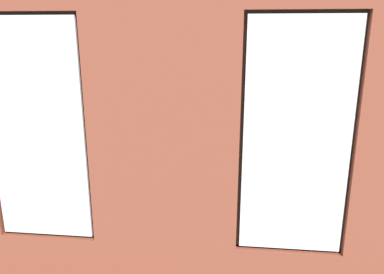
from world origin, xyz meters
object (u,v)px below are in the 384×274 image
remote_silver (195,171)px  papasan_chair (188,136)px  table_plant_small (216,161)px  tv_flatscreen (51,131)px  potted_plant_by_left_couch (293,153)px  cup_ceramic (200,172)px  potted_plant_between_couches (240,204)px  couch_by_window (119,233)px  potted_plant_foreground_right (105,125)px  coffee_table (195,174)px  media_console (54,167)px  potted_plant_corner_near_left (314,130)px  potted_plant_near_tv (54,167)px  potted_plant_mid_room_small (233,147)px  potted_plant_beside_window_right (14,209)px  couch_left (333,185)px

remote_silver → papasan_chair: bearing=179.2°
table_plant_small → tv_flatscreen: tv_flatscreen is taller
potted_plant_by_left_couch → cup_ceramic: bearing=38.0°
table_plant_small → potted_plant_between_couches: (-0.36, 1.98, 0.19)m
couch_by_window → potted_plant_foreground_right: (1.53, -4.02, 0.27)m
coffee_table → media_console: bearing=-5.4°
coffee_table → potted_plant_corner_near_left: bearing=-136.6°
potted_plant_near_tv → cup_ceramic: bearing=-161.4°
tv_flatscreen → potted_plant_foreground_right: 1.93m
couch_by_window → papasan_chair: size_ratio=1.77×
media_console → tv_flatscreen: 0.66m
couch_by_window → coffee_table: size_ratio=1.51×
remote_silver → potted_plant_by_left_couch: bearing=112.8°
potted_plant_mid_room_small → tv_flatscreen: bearing=17.9°
media_console → potted_plant_foreground_right: potted_plant_foreground_right is taller
cup_ceramic → tv_flatscreen: (2.62, -0.37, 0.50)m
potted_plant_corner_near_left → potted_plant_by_left_couch: bearing=61.2°
potted_plant_beside_window_right → media_console: bearing=-74.1°
potted_plant_beside_window_right → potted_plant_mid_room_small: 4.11m
potted_plant_beside_window_right → potted_plant_near_tv: 1.19m
couch_by_window → remote_silver: 2.02m
tv_flatscreen → potted_plant_between_couches: bearing=147.2°
remote_silver → potted_plant_by_left_couch: size_ratio=0.27×
table_plant_small → potted_plant_mid_room_small: 1.15m
couch_left → potted_plant_foreground_right: (4.36, -2.29, 0.27)m
couch_by_window → remote_silver: couch_by_window is taller
coffee_table → papasan_chair: bearing=-79.8°
couch_left → potted_plant_foreground_right: size_ratio=1.49×
couch_by_window → potted_plant_beside_window_right: size_ratio=2.03×
remote_silver → potted_plant_between_couches: size_ratio=0.14×
couch_by_window → potted_plant_between_couches: bearing=-177.4°
potted_plant_near_tv → potted_plant_beside_window_right: bearing=94.3°
media_console → remote_silver: bearing=174.6°
papasan_chair → potted_plant_between_couches: bearing=105.4°
potted_plant_foreground_right → potted_plant_near_tv: bearing=94.7°
couch_left → remote_silver: (2.14, -0.17, 0.09)m
couch_left → potted_plant_foreground_right: potted_plant_foreground_right is taller
table_plant_small → remote_silver: bearing=22.8°
cup_ceramic → table_plant_small: bearing=-132.9°
media_console → potted_plant_mid_room_small: bearing=-162.1°
couch_by_window → potted_plant_by_left_couch: bearing=-128.3°
potted_plant_by_left_couch → remote_silver: bearing=33.8°
potted_plant_corner_near_left → table_plant_small: bearing=46.0°
papasan_chair → potted_plant_near_tv: 3.26m
media_console → potted_plant_foreground_right: 1.92m
couch_left → potted_plant_beside_window_right: (4.03, 1.83, 0.29)m
couch_by_window → cup_ceramic: couch_by_window is taller
table_plant_small → potted_plant_foreground_right: (2.56, -1.97, 0.06)m
potted_plant_foreground_right → potted_plant_by_left_couch: size_ratio=1.93×
papasan_chair → remote_silver: bearing=100.2°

